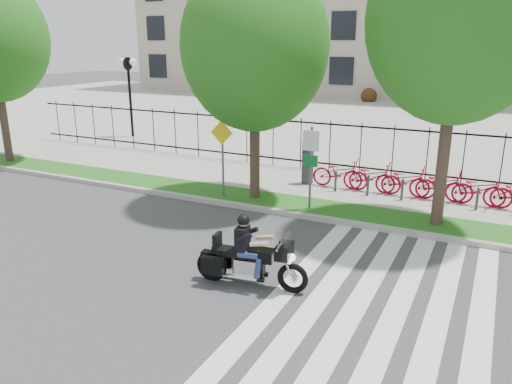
% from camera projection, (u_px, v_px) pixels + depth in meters
% --- Properties ---
extents(ground, '(120.00, 120.00, 0.00)m').
position_uv_depth(ground, '(203.00, 266.00, 11.62)').
color(ground, '#38373A').
rests_on(ground, ground).
extents(curb, '(60.00, 0.20, 0.15)m').
position_uv_depth(curb, '(275.00, 211.00, 15.12)').
color(curb, '#9D9B94').
rests_on(curb, ground).
extents(grass_verge, '(60.00, 1.50, 0.15)m').
position_uv_depth(grass_verge, '(286.00, 204.00, 15.85)').
color(grass_verge, '#184F13').
rests_on(grass_verge, ground).
extents(sidewalk, '(60.00, 3.50, 0.15)m').
position_uv_depth(sidewalk, '(313.00, 184.00, 17.99)').
color(sidewalk, gray).
rests_on(sidewalk, ground).
extents(plaza, '(80.00, 34.00, 0.10)m').
position_uv_depth(plaza, '(404.00, 119.00, 33.05)').
color(plaza, gray).
rests_on(plaza, ground).
extents(crosswalk_stripes, '(5.70, 8.00, 0.01)m').
position_uv_depth(crosswalk_stripes, '(417.00, 314.00, 9.57)').
color(crosswalk_stripes, silver).
rests_on(crosswalk_stripes, ground).
extents(iron_fence, '(30.00, 0.06, 2.00)m').
position_uv_depth(iron_fence, '(330.00, 146.00, 19.18)').
color(iron_fence, black).
rests_on(iron_fence, sidewalk).
extents(lamp_post_left, '(1.06, 0.70, 4.25)m').
position_uv_depth(lamp_post_left, '(129.00, 77.00, 26.08)').
color(lamp_post_left, black).
rests_on(lamp_post_left, ground).
extents(street_tree_1, '(4.49, 4.49, 7.33)m').
position_uv_depth(street_tree_1, '(255.00, 46.00, 14.93)').
color(street_tree_1, '#3E2B22').
rests_on(street_tree_1, grass_verge).
extents(street_tree_2, '(4.57, 4.57, 8.03)m').
position_uv_depth(street_tree_2, '(459.00, 20.00, 12.34)').
color(street_tree_2, '#3E2B22').
rests_on(street_tree_2, grass_verge).
extents(bike_share_station, '(8.95, 0.88, 1.50)m').
position_uv_depth(bike_share_station, '(439.00, 185.00, 15.78)').
color(bike_share_station, '#2D2D33').
rests_on(bike_share_station, sidewalk).
extents(sign_pole_regulatory, '(0.50, 0.09, 2.50)m').
position_uv_depth(sign_pole_regulatory, '(311.00, 158.00, 14.66)').
color(sign_pole_regulatory, '#59595B').
rests_on(sign_pole_regulatory, grass_verge).
extents(sign_pole_warning, '(0.78, 0.09, 2.49)m').
position_uv_depth(sign_pole_warning, '(222.00, 148.00, 15.94)').
color(sign_pole_warning, '#59595B').
rests_on(sign_pole_warning, grass_verge).
extents(motorcycle_rider, '(2.50, 0.86, 1.94)m').
position_uv_depth(motorcycle_rider, '(250.00, 258.00, 10.51)').
color(motorcycle_rider, black).
rests_on(motorcycle_rider, ground).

